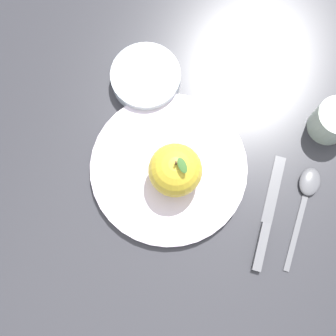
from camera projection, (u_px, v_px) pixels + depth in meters
name	position (u px, v px, depth m)	size (l,w,h in m)	color
ground_plane	(192.00, 179.00, 0.72)	(2.40, 2.40, 0.00)	#2D2D33
dinner_plate	(168.00, 169.00, 0.72)	(0.26, 0.26, 0.02)	silver
apple	(175.00, 170.00, 0.66)	(0.08, 0.08, 0.10)	gold
side_bowl	(146.00, 77.00, 0.74)	(0.12, 0.12, 0.03)	silver
cup	(333.00, 120.00, 0.71)	(0.07, 0.07, 0.06)	#B2C6B2
knife	(266.00, 223.00, 0.70)	(0.05, 0.19, 0.01)	#59595E
spoon	(307.00, 193.00, 0.71)	(0.04, 0.18, 0.01)	#59595E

